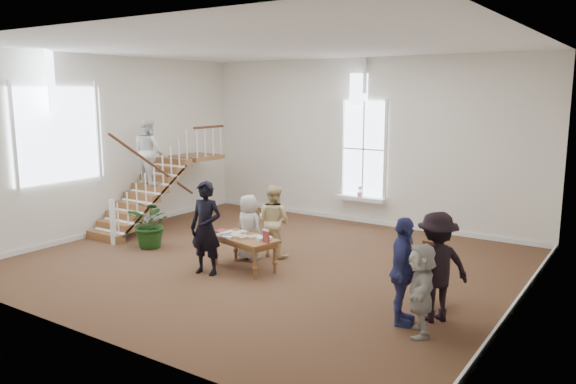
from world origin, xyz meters
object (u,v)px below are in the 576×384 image
Objects in this scene: library_table at (243,240)px; elderly_woman at (249,227)px; woman_cluster_a at (403,271)px; woman_cluster_b at (436,267)px; floor_plant at (151,224)px; person_yellow at (274,221)px; police_officer at (206,228)px; woman_cluster_c at (421,289)px; side_chair at (431,270)px.

elderly_woman reaches higher than library_table.
woman_cluster_a is at bearing 0.04° from library_table.
woman_cluster_b is 6.93m from floor_plant.
woman_cluster_b is at bearing 161.90° from person_yellow.
police_officer reaches higher than floor_plant.
woman_cluster_b is at bearing -5.00° from police_officer.
woman_cluster_c is (0.38, -0.20, -0.15)m from woman_cluster_a.
side_chair is (6.61, 0.20, 0.03)m from floor_plant.
woman_cluster_a is at bearing 154.49° from person_yellow.
woman_cluster_a reaches higher than elderly_woman.
woman_cluster_a is 1.61× the size of side_chair.
police_officer is at bearing -110.66° from library_table.
woman_cluster_c is at bearing -1.52° from library_table.
elderly_woman is at bearing -135.15° from woman_cluster_c.
woman_cluster_a is 1.12m from side_chair.
woman_cluster_c is (4.47, -1.62, -0.01)m from elderly_woman.
floor_plant is 1.08× the size of side_chair.
woman_cluster_b is at bearing -3.58° from floor_plant.
elderly_woman is at bearing -177.39° from side_chair.
library_table is 1.38× the size of floor_plant.
library_table is 0.84× the size of police_officer.
elderly_woman is 4.34m from woman_cluster_a.
person_yellow is 1.13× the size of woman_cluster_c.
police_officer is 1.18× the size of person_yellow.
woman_cluster_a reaches higher than floor_plant.
police_officer is at bearing 78.44° from person_yellow.
police_officer is 4.58m from woman_cluster_b.
woman_cluster_b is (4.17, -1.47, 0.08)m from person_yellow.
woman_cluster_b is at bearing -56.77° from woman_cluster_a.
police_officer reaches higher than woman_cluster_c.
library_table is 1.12× the size of woman_cluster_c.
woman_cluster_b reaches higher than woman_cluster_c.
floor_plant is (-2.44, -0.54, -0.14)m from elderly_woman.
library_table is 1.10× the size of elderly_woman.
library_table is 0.84m from police_officer.
person_yellow is 4.26m from woman_cluster_a.
woman_cluster_c reaches higher than floor_plant.
floor_plant reaches higher than library_table.
woman_cluster_b reaches higher than side_chair.
woman_cluster_a is 1.21× the size of woman_cluster_c.
woman_cluster_b is at bearing 154.77° from woman_cluster_c.
woman_cluster_c is 7.00m from floor_plant.
library_table is 3.88m from woman_cluster_a.
library_table is 0.90× the size of woman_cluster_b.
elderly_woman is at bearing -60.06° from woman_cluster_b.
woman_cluster_a reaches higher than side_chair.
woman_cluster_b is 1.65× the size of side_chair.
elderly_woman is at bearing 76.95° from police_officer.
woman_cluster_a is 0.45m from woman_cluster_c.
side_chair is (0.07, 1.08, -0.26)m from woman_cluster_a.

